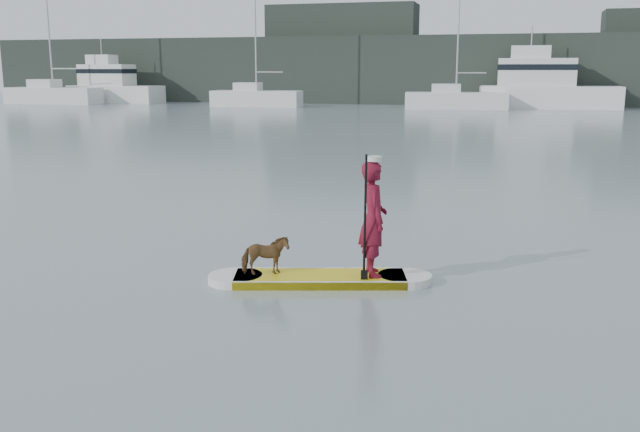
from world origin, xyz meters
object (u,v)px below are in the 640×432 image
(dog, at_px, (265,255))
(sailboat_c, at_px, (256,97))
(sailboat_d, at_px, (455,99))
(paddleboard, at_px, (320,278))
(paddler, at_px, (373,219))
(sailboat_a, at_px, (53,94))
(motor_yacht_a, at_px, (544,85))
(motor_yacht_b, at_px, (112,85))

(dog, height_order, sailboat_c, sailboat_c)
(dog, relative_size, sailboat_d, 0.06)
(paddleboard, relative_size, sailboat_d, 0.28)
(paddler, distance_m, sailboat_a, 60.73)
(dog, xyz_separation_m, sailboat_c, (-17.90, 47.07, 0.38))
(sailboat_c, xyz_separation_m, motor_yacht_a, (23.05, 3.93, 1.04))
(sailboat_d, bearing_deg, motor_yacht_b, 167.82)
(sailboat_a, relative_size, sailboat_d, 1.07)
(sailboat_a, bearing_deg, paddler, -51.72)
(sailboat_c, distance_m, motor_yacht_b, 15.88)
(sailboat_c, bearing_deg, sailboat_d, -1.63)
(paddler, distance_m, motor_yacht_b, 60.91)
(sailboat_a, bearing_deg, motor_yacht_a, 3.72)
(paddleboard, relative_size, sailboat_a, 0.26)
(paddler, xyz_separation_m, sailboat_d, (-3.05, 47.33, -0.13))
(paddleboard, relative_size, motor_yacht_a, 0.30)
(sailboat_c, height_order, motor_yacht_b, sailboat_c)
(motor_yacht_a, relative_size, motor_yacht_b, 1.21)
(dog, relative_size, motor_yacht_b, 0.08)
(sailboat_d, relative_size, motor_yacht_a, 1.07)
(dog, distance_m, motor_yacht_b, 60.41)
(sailboat_a, distance_m, sailboat_c, 19.58)
(sailboat_c, bearing_deg, paddleboard, -72.27)
(paddleboard, xyz_separation_m, sailboat_a, (-38.25, 46.76, 0.81))
(paddler, distance_m, sailboat_d, 47.43)
(paddler, bearing_deg, sailboat_c, -1.10)
(sailboat_c, relative_size, motor_yacht_b, 1.19)
(sailboat_a, bearing_deg, sailboat_d, -0.44)
(sailboat_a, bearing_deg, sailboat_c, -1.39)
(motor_yacht_a, height_order, motor_yacht_b, motor_yacht_a)
(motor_yacht_a, xyz_separation_m, motor_yacht_b, (-38.58, -0.70, -0.19))
(sailboat_d, xyz_separation_m, motor_yacht_a, (6.69, 3.25, 1.00))
(paddler, xyz_separation_m, motor_yacht_b, (-34.94, 49.88, 0.68))
(paddleboard, bearing_deg, motor_yacht_a, 69.55)
(sailboat_d, bearing_deg, sailboat_a, 173.62)
(sailboat_a, distance_m, sailboat_d, 35.95)
(paddleboard, height_order, sailboat_d, sailboat_d)
(sailboat_c, xyz_separation_m, motor_yacht_b, (-15.53, 3.23, 0.85))
(paddler, bearing_deg, sailboat_d, -20.01)
(paddleboard, relative_size, sailboat_c, 0.30)
(dog, distance_m, motor_yacht_a, 51.28)
(paddleboard, distance_m, motor_yacht_b, 60.67)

